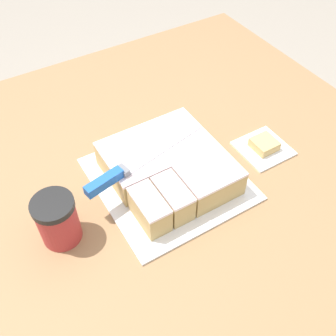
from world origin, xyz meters
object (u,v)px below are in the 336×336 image
at_px(cake_board, 168,179).
at_px(coffee_cup, 57,220).
at_px(cake, 168,167).
at_px(knife, 123,171).
at_px(brownie, 264,144).

xyz_separation_m(cake_board, coffee_cup, (-0.27, -0.02, 0.05)).
distance_m(cake, knife, 0.12).
distance_m(knife, brownie, 0.38).
height_order(knife, brownie, knife).
relative_size(knife, coffee_cup, 2.80).
bearing_deg(cake_board, brownie, -8.44).
xyz_separation_m(knife, coffee_cup, (-0.16, -0.03, -0.03)).
xyz_separation_m(cake, knife, (-0.11, 0.01, 0.04)).
distance_m(cake, brownie, 0.27).
relative_size(cake, coffee_cup, 2.32).
bearing_deg(coffee_cup, cake, 4.35).
distance_m(coffee_cup, brownie, 0.54).
relative_size(coffee_cup, brownie, 1.95).
bearing_deg(knife, coffee_cup, 178.18).
bearing_deg(brownie, cake, 171.09).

